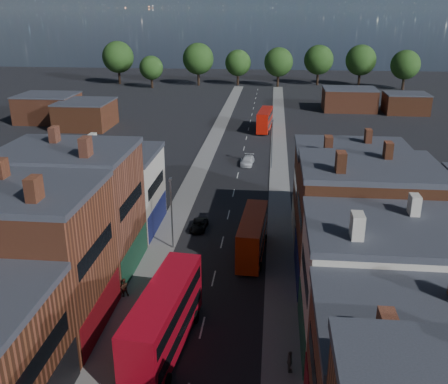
% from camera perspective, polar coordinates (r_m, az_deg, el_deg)
% --- Properties ---
extents(pavement_west, '(3.00, 200.00, 0.12)m').
position_cam_1_polar(pavement_west, '(73.54, -3.82, 0.64)').
color(pavement_west, gray).
rests_on(pavement_west, ground).
extents(pavement_east, '(3.00, 200.00, 0.12)m').
position_cam_1_polar(pavement_east, '(72.61, 6.35, 0.30)').
color(pavement_east, gray).
rests_on(pavement_east, ground).
extents(lamp_post_2, '(0.25, 0.70, 8.12)m').
position_cam_1_polar(lamp_post_2, '(53.30, -6.02, -1.90)').
color(lamp_post_2, slate).
rests_on(lamp_post_2, ground).
extents(lamp_post_3, '(0.25, 0.70, 8.12)m').
position_cam_1_polar(lamp_post_3, '(80.80, 5.52, 5.85)').
color(lamp_post_3, slate).
rests_on(lamp_post_3, ground).
extents(bus_0, '(4.00, 12.36, 5.24)m').
position_cam_1_polar(bus_0, '(38.90, -6.86, -14.15)').
color(bus_0, red).
rests_on(bus_0, ground).
extents(bus_1, '(3.03, 10.28, 4.38)m').
position_cam_1_polar(bus_1, '(52.63, 3.28, -4.90)').
color(bus_1, red).
rests_on(bus_1, ground).
extents(bus_2, '(3.30, 10.49, 4.46)m').
position_cam_1_polar(bus_2, '(107.63, 4.69, 8.25)').
color(bus_2, '#BB1408').
rests_on(bus_2, ground).
extents(car_2, '(1.98, 3.97, 1.08)m').
position_cam_1_polar(car_2, '(59.32, -2.91, -3.81)').
color(car_2, black).
rests_on(car_2, ground).
extents(car_3, '(2.32, 4.87, 1.37)m').
position_cam_1_polar(car_3, '(83.86, 2.70, 3.61)').
color(car_3, white).
rests_on(car_3, ground).
extents(ped_1, '(0.97, 0.78, 1.76)m').
position_cam_1_polar(ped_1, '(46.79, -11.38, -10.64)').
color(ped_1, '#44281B').
rests_on(ped_1, pavement_west).
extents(ped_3, '(0.55, 1.05, 1.73)m').
position_cam_1_polar(ped_3, '(37.94, 7.52, -18.67)').
color(ped_3, '#58534B').
rests_on(ped_3, pavement_east).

